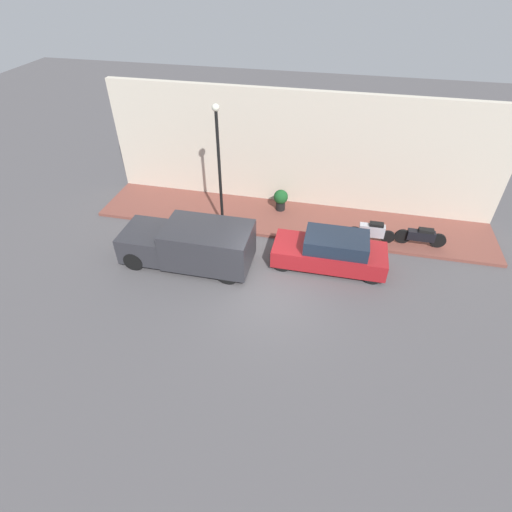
{
  "coord_description": "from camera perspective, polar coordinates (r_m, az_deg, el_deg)",
  "views": [
    {
      "loc": [
        -10.08,
        -1.7,
        9.68
      ],
      "look_at": [
        1.1,
        0.77,
        0.6
      ],
      "focal_mm": 28.0,
      "sensor_mm": 36.0,
      "label": 1
    }
  ],
  "objects": [
    {
      "name": "scooter_silver",
      "position": [
        16.59,
        16.23,
        3.44
      ],
      "size": [
        0.3,
        1.86,
        0.84
      ],
      "color": "#B7B7BF",
      "rests_on": "sidewalk"
    },
    {
      "name": "streetlamp",
      "position": [
        15.72,
        -5.34,
        13.78
      ],
      "size": [
        0.28,
        0.28,
        5.08
      ],
      "color": "black",
      "rests_on": "sidewalk"
    },
    {
      "name": "motorcycle_black",
      "position": [
        16.98,
        22.52,
        2.64
      ],
      "size": [
        0.3,
        1.95,
        0.77
      ],
      "color": "black",
      "rests_on": "sidewalk"
    },
    {
      "name": "building_facade",
      "position": [
        17.84,
        6.16,
        14.64
      ],
      "size": [
        0.3,
        16.87,
        5.1
      ],
      "color": "beige",
      "rests_on": "ground_plane"
    },
    {
      "name": "delivery_van",
      "position": [
        14.98,
        -9.51,
        1.73
      ],
      "size": [
        1.94,
        4.86,
        1.65
      ],
      "color": "#2D2D33",
      "rests_on": "ground_plane"
    },
    {
      "name": "ground_plane",
      "position": [
        14.08,
        2.12,
        -5.07
      ],
      "size": [
        60.0,
        60.0,
        0.0
      ],
      "primitive_type": "plane",
      "color": "#514F51"
    },
    {
      "name": "potted_plant",
      "position": [
        17.91,
        3.55,
        8.17
      ],
      "size": [
        0.63,
        0.63,
        0.96
      ],
      "color": "black",
      "rests_on": "sidewalk"
    },
    {
      "name": "sidewalk",
      "position": [
        17.62,
        4.93,
        5.19
      ],
      "size": [
        2.88,
        16.87,
        0.13
      ],
      "color": "brown",
      "rests_on": "ground_plane"
    },
    {
      "name": "parked_car",
      "position": [
        15.01,
        10.65,
        0.65
      ],
      "size": [
        1.61,
        4.15,
        1.36
      ],
      "color": "maroon",
      "rests_on": "ground_plane"
    }
  ]
}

